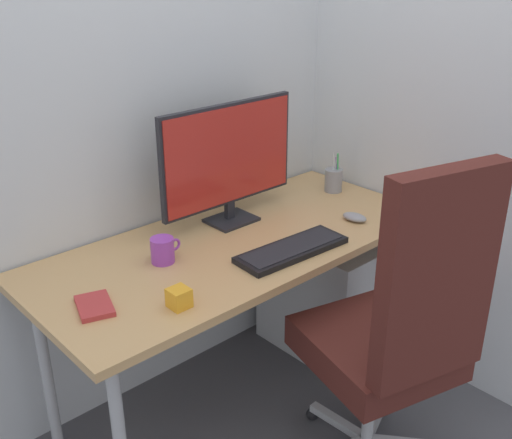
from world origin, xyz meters
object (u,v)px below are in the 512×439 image
Objects in this scene: monitor at (229,158)px; coffee_mug at (163,250)px; filing_cabinet at (324,292)px; desk_clamp_accessory at (179,298)px; mouse at (355,217)px; pen_holder at (334,180)px; office_chair at (397,328)px; keyboard at (292,249)px; notebook at (95,306)px.

monitor is 5.37× the size of coffee_mug.
coffee_mug is at bearing 178.83° from filing_cabinet.
filing_cabinet is 1.14m from desk_clamp_accessory.
mouse is at bearing -42.77° from monitor.
monitor reaches higher than pen_holder.
pen_holder is at bearing 48.06° from mouse.
filing_cabinet is at bearing 14.72° from desk_clamp_accessory.
pen_holder reaches higher than mouse.
desk_clamp_accessory is at bearing -143.72° from monitor.
keyboard is (-0.04, 0.44, 0.13)m from office_chair.
coffee_mug reaches higher than keyboard.
notebook is at bearing -162.86° from monitor.
mouse is 0.81m from coffee_mug.
keyboard is 7.14× the size of desk_clamp_accessory.
notebook is (-1.10, 0.12, -0.01)m from mouse.
office_chair is 2.74× the size of keyboard.
monitor is 0.56m from mouse.
monitor reaches higher than keyboard.
pen_holder is (0.58, 0.30, 0.04)m from keyboard.
mouse is at bearing -16.38° from coffee_mug.
monitor is 0.60m from pen_holder.
notebook is (-1.19, -0.09, 0.47)m from filing_cabinet.
coffee_mug is (-0.96, -0.05, -0.01)m from pen_holder.
notebook is 0.35m from coffee_mug.
office_chair reaches higher than notebook.
monitor is 0.45m from keyboard.
office_chair is 2.14× the size of filing_cabinet.
desk_clamp_accessory is (-0.99, -0.26, 0.49)m from filing_cabinet.
mouse is at bearing -124.37° from pen_holder.
filing_cabinet is 0.71m from keyboard.
notebook is at bearing -161.47° from coffee_mug.
monitor is 0.47m from coffee_mug.
notebook is (-0.75, 0.59, 0.13)m from office_chair.
mouse is 0.70× the size of notebook.
desk_clamp_accessory reaches higher than keyboard.
filing_cabinet is 1.28× the size of keyboard.
keyboard is at bearing -152.26° from pen_holder.
keyboard is 0.66m from pen_holder.
office_chair is at bearing -122.56° from filing_cabinet.
coffee_mug is at bearing -177.00° from pen_holder.
coffee_mug is at bearing 146.40° from keyboard.
pen_holder is at bearing 25.26° from notebook.
coffee_mug is (-0.42, 0.70, 0.17)m from office_chair.
pen_holder reaches higher than notebook.
filing_cabinet is 1.00m from coffee_mug.
desk_clamp_accessory is at bearing -115.62° from coffee_mug.
pen_holder is (0.19, 0.28, 0.04)m from mouse.
mouse is 0.56× the size of pen_holder.
pen_holder is 1.25× the size of notebook.
keyboard is at bearing 6.75° from notebook.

